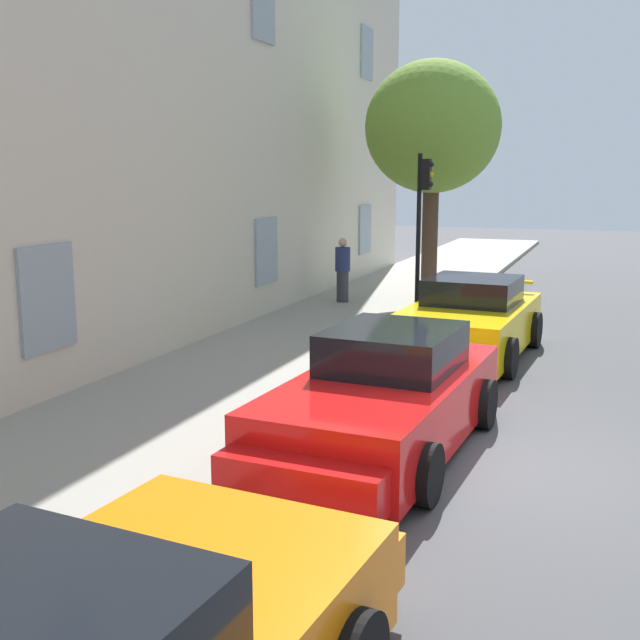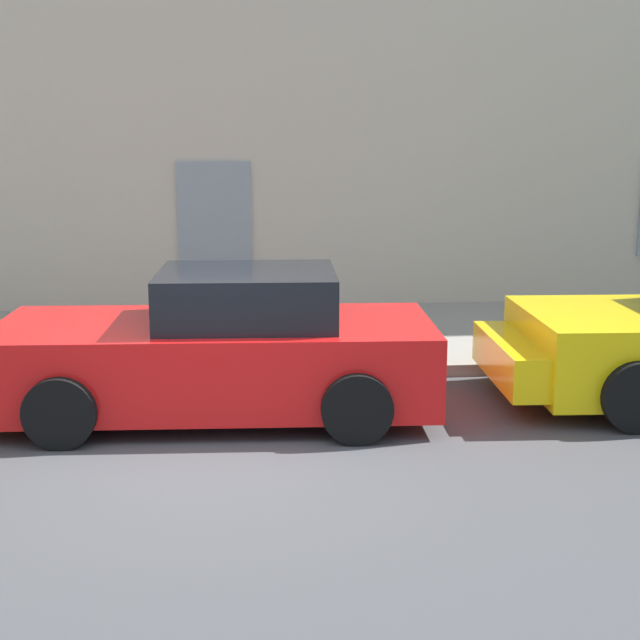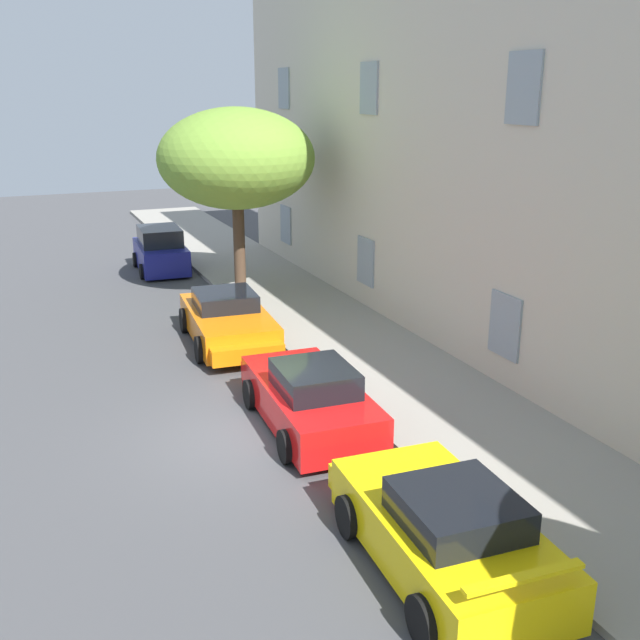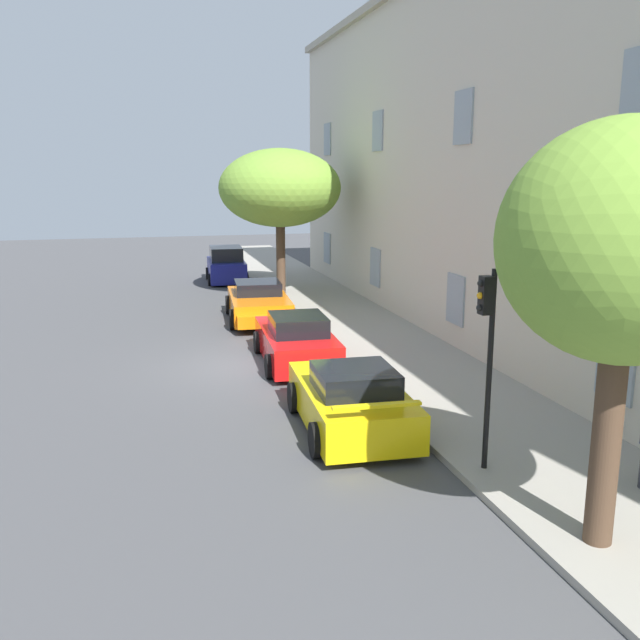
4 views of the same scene
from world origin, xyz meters
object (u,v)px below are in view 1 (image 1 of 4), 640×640
sportscar_white_middle (466,324)px  traffic_light (422,207)px  tree_near_kerb (433,128)px  pedestrian_admiring (343,270)px  sportscar_yellow_flank (379,404)px

sportscar_white_middle → traffic_light: traffic_light is taller
tree_near_kerb → pedestrian_admiring: bearing=123.3°
sportscar_white_middle → tree_near_kerb: size_ratio=0.77×
sportscar_yellow_flank → traffic_light: bearing=10.7°
sportscar_white_middle → pedestrian_admiring: size_ratio=2.86×
traffic_light → tree_near_kerb: bearing=9.4°
sportscar_yellow_flank → pedestrian_admiring: pedestrian_admiring is taller
traffic_light → sportscar_white_middle: bearing=-151.6°
sportscar_white_middle → tree_near_kerb: (5.60, 2.02, 3.80)m
sportscar_white_middle → tree_near_kerb: tree_near_kerb is taller
sportscar_yellow_flank → sportscar_white_middle: size_ratio=1.04×
sportscar_yellow_flank → sportscar_white_middle: (5.29, -0.03, 0.00)m
traffic_light → pedestrian_admiring: 3.21m
sportscar_white_middle → traffic_light: bearing=28.4°
sportscar_yellow_flank → pedestrian_admiring: 10.40m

